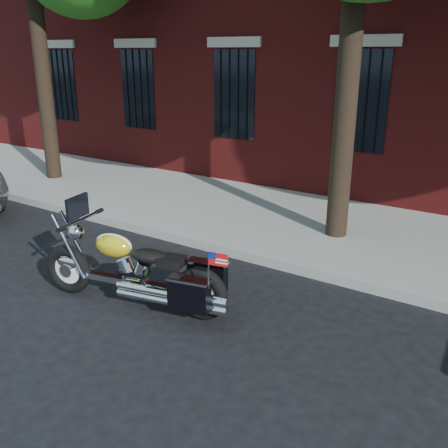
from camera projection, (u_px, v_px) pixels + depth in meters
The scene contains 4 objects.
ground at pixel (218, 299), 6.70m from camera, with size 120.00×120.00×0.00m, color black.
curb at pixel (268, 260), 7.76m from camera, with size 40.00×0.16×0.15m, color gray.
sidewalk at pixel (317, 227), 9.24m from camera, with size 40.00×3.60×0.15m, color gray.
motorcycle at pixel (140, 274), 6.34m from camera, with size 2.81×1.14×1.41m.
Camera 1 is at (3.41, -4.94, 3.16)m, focal length 40.00 mm.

